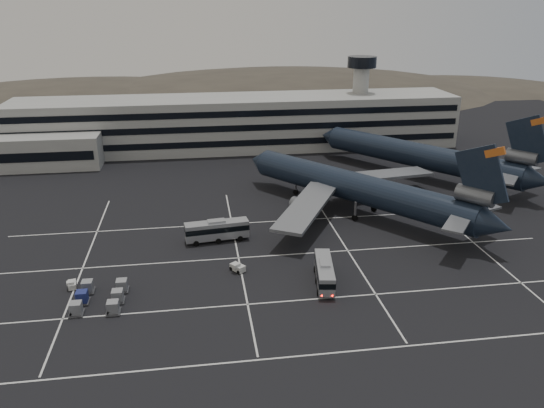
# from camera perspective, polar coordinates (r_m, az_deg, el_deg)

# --- Properties ---
(ground) EXTENTS (260.00, 260.00, 0.00)m
(ground) POSITION_cam_1_polar(r_m,az_deg,el_deg) (82.23, 0.82, -6.79)
(ground) COLOR black
(ground) RESTS_ON ground
(lane_markings) EXTENTS (90.00, 55.62, 0.01)m
(lane_markings) POSITION_cam_1_polar(r_m,az_deg,el_deg) (83.00, 1.39, -6.51)
(lane_markings) COLOR silver
(lane_markings) RESTS_ON ground
(terminal) EXTENTS (125.00, 26.00, 24.00)m
(terminal) POSITION_cam_1_polar(r_m,az_deg,el_deg) (146.59, -4.81, 8.58)
(terminal) COLOR gray
(terminal) RESTS_ON ground
(hills) EXTENTS (352.00, 180.00, 44.00)m
(hills) POSITION_cam_1_polar(r_m,az_deg,el_deg) (248.76, -1.37, 9.33)
(hills) COLOR #38332B
(hills) RESTS_ON ground
(trijet_main) EXTENTS (40.74, 48.47, 18.08)m
(trijet_main) POSITION_cam_1_polar(r_m,az_deg,el_deg) (101.53, 9.39, 1.70)
(trijet_main) COLOR black
(trijet_main) RESTS_ON ground
(trijet_far) EXTENTS (40.22, 48.92, 18.08)m
(trijet_far) POSITION_cam_1_polar(r_m,az_deg,el_deg) (126.09, 15.90, 5.08)
(trijet_far) COLOR black
(trijet_far) RESTS_ON ground
(bus_near) EXTENTS (3.80, 10.11, 3.48)m
(bus_near) POSITION_cam_1_polar(r_m,az_deg,el_deg) (77.33, 5.66, -7.22)
(bus_near) COLOR #919398
(bus_near) RESTS_ON ground
(bus_far) EXTENTS (11.02, 3.77, 3.81)m
(bus_far) POSITION_cam_1_polar(r_m,az_deg,el_deg) (90.42, -5.95, -2.75)
(bus_far) COLOR #919398
(bus_far) RESTS_ON ground
(tug_a) EXTENTS (1.59, 2.20, 1.28)m
(tug_a) POSITION_cam_1_polar(r_m,az_deg,el_deg) (81.46, -20.70, -8.11)
(tug_a) COLOR beige
(tug_a) RESTS_ON ground
(tug_b) EXTENTS (2.49, 2.66, 1.48)m
(tug_b) POSITION_cam_1_polar(r_m,az_deg,el_deg) (80.89, -3.68, -6.81)
(tug_b) COLOR beige
(tug_b) RESTS_ON ground
(uld_cluster) EXTENTS (7.20, 8.32, 1.76)m
(uld_cluster) POSITION_cam_1_polar(r_m,az_deg,el_deg) (76.54, -18.03, -9.46)
(uld_cluster) COLOR #2D2D30
(uld_cluster) RESTS_ON ground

